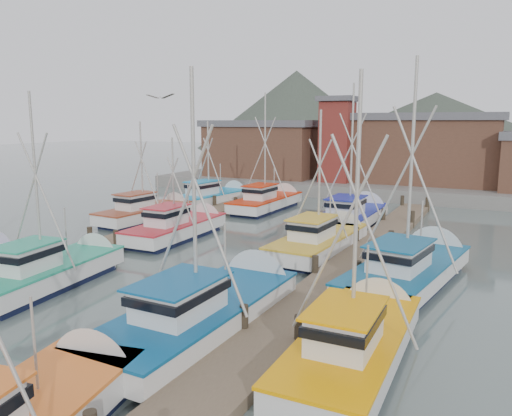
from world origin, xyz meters
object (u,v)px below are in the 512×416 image
at_px(boat_4, 54,270).
at_px(boat_12, 269,201).
at_px(lookout_tower, 337,139).
at_px(boat_8, 181,227).

relative_size(boat_4, boat_12, 0.89).
xyz_separation_m(lookout_tower, boat_8, (-2.65, -23.60, -4.88)).
bearing_deg(boat_12, boat_4, -89.37).
relative_size(lookout_tower, boat_8, 0.98).
bearing_deg(boat_4, lookout_tower, 79.58).
bearing_deg(lookout_tower, boat_4, -93.90).
height_order(lookout_tower, boat_12, lookout_tower).
relative_size(boat_8, boat_12, 0.84).
bearing_deg(lookout_tower, boat_12, -99.78).
bearing_deg(lookout_tower, boat_8, -96.41).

